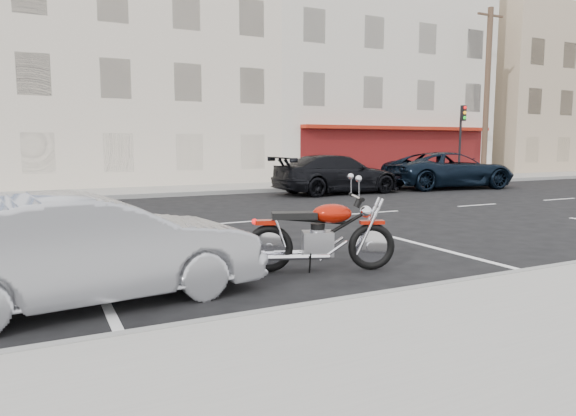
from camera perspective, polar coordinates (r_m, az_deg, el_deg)
name	(u,v)px	position (r m, az deg, el deg)	size (l,w,h in m)	color
ground	(314,217)	(13.82, 2.91, -1.00)	(120.00, 120.00, 0.00)	black
sidewalk_near	(300,395)	(4.10, 1.38, -20.03)	(80.00, 3.40, 0.15)	gray
sidewalk_far	(85,194)	(20.78, -21.59, 1.44)	(80.00, 3.40, 0.15)	gray
curb_near	(225,324)	(5.54, -7.05, -12.64)	(80.00, 0.12, 0.16)	gray
curb_far	(90,198)	(19.10, -21.15, 1.02)	(80.00, 0.12, 0.16)	gray
bldg_cream	(128,71)	(28.87, -17.35, 14.36)	(12.00, 12.00, 11.50)	beige
bldg_corner	(340,76)	(33.60, 5.83, 14.43)	(14.00, 12.00, 12.50)	beige
bldg_far_east	(507,97)	(43.35, 23.19, 11.24)	(12.00, 12.00, 11.00)	tan
utility_pole	(487,92)	(30.37, 21.23, 11.91)	(1.80, 0.30, 9.00)	#422D1E
traffic_light	(461,132)	(28.62, 18.70, 7.96)	(0.26, 0.30, 3.80)	black
fire_hydrant	(436,172)	(27.73, 16.09, 3.90)	(0.20, 0.20, 0.72)	beige
motorcycle	(374,236)	(8.06, 9.49, -3.10)	(2.21, 1.08, 1.17)	black
sedan_silver	(92,249)	(6.69, -20.90, -4.28)	(1.44, 4.13, 1.36)	#9A9BA1
suv_far	(449,170)	(23.88, 17.48, 4.03)	(2.66, 5.77, 1.60)	black
car_far	(337,174)	(20.41, 5.47, 3.76)	(2.15, 5.28, 1.53)	black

